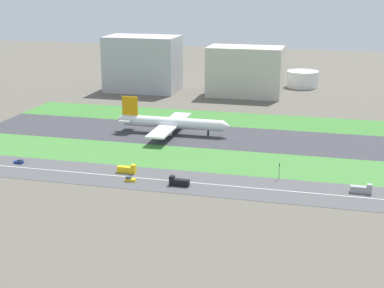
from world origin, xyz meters
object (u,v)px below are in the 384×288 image
Objects in this scene: traffic_light at (279,170)px; car_0 at (19,162)px; truck_0 at (127,169)px; hangar_building at (245,71)px; car_1 at (130,179)px; airliner at (170,123)px; terminal_building at (143,64)px; fuel_tank_west at (259,77)px; truck_2 at (179,182)px; truck_1 at (362,189)px; fuel_tank_centre at (303,79)px.

car_0 is at bearing -176.17° from traffic_light.
traffic_light is at bearing 6.91° from truck_0.
car_1 is at bearing -95.19° from hangar_building.
car_0 is (-53.32, -68.00, -5.31)m from airliner.
truck_0 is at bearing -73.13° from terminal_building.
airliner is 14.77× the size of car_1.
truck_0 is 0.33× the size of fuel_tank_west.
truck_2 is at bearing -20.69° from truck_0.
car_0 is 0.08× the size of terminal_building.
truck_0 and truck_2 have the same top height.
fuel_tank_west is at bearing 108.02° from truck_1.
car_1 is at bearing -72.60° from terminal_building.
hangar_building is (75.82, 182.00, 16.75)m from car_0.
fuel_tank_west is (-39.89, 219.01, 2.20)m from traffic_light.
car_0 is 0.08× the size of hangar_building.
airliner is 7.74× the size of truck_0.
car_1 is 238.00m from fuel_tank_west.
truck_0 is (0.10, -68.00, -4.56)m from airliner.
airliner is 2.67× the size of fuel_tank_centre.
hangar_building is (77.60, 0.00, -2.78)m from terminal_building.
fuel_tank_west reaches higher than car_1.
hangar_building reaches higher than traffic_light.
terminal_building is at bearing -151.03° from fuel_tank_west.
terminal_building is at bearing 180.00° from hangar_building.
hangar_building is at bearing 104.06° from traffic_light.
car_0 and car_1 have the same top height.
truck_2 is 0.16× the size of hangar_building.
terminal_building is (-121.17, 174.01, 16.16)m from traffic_light.
traffic_light is 179.88m from hangar_building.
traffic_light is (119.39, 7.99, 3.37)m from car_0.
car_0 is (-79.90, 10.00, -0.75)m from truck_2.
car_1 is (58.39, -10.00, 0.00)m from car_0.
airliner is at bearing -71.18° from truck_2.
terminal_building is at bearing -158.75° from fuel_tank_centre.
truck_1 is 230.43m from fuel_tank_centre.
traffic_light is (60.99, 17.99, 3.37)m from car_1.
truck_1 is at bearing -49.56° from terminal_building.
airliner is 1.22× the size of terminal_building.
traffic_light is 0.29× the size of fuel_tank_west.
traffic_light is at bearing -155.50° from truck_2.
airliner is 89.27m from traffic_light.
fuel_tank_west is (79.49, 227.00, 5.57)m from car_0.
traffic_light is at bearing -163.56° from car_1.
hangar_building reaches higher than fuel_tank_west.
traffic_light is at bearing -55.15° from terminal_building.
airliner reaches higher than fuel_tank_west.
truck_0 is at bearing -63.55° from car_1.
car_1 is 0.08× the size of terminal_building.
truck_0 reaches higher than car_1.
car_1 is 193.52m from hangar_building.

